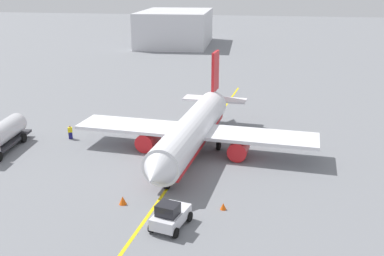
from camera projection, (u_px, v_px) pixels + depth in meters
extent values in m
plane|color=slate|center=(192.00, 154.00, 49.27)|extent=(400.00, 400.00, 0.00)
cylinder|color=white|center=(192.00, 130.00, 48.39)|extent=(21.81, 5.20, 3.54)
cube|color=red|center=(192.00, 138.00, 48.70)|extent=(20.57, 4.47, 0.99)
cone|color=white|center=(156.00, 174.00, 37.39)|extent=(3.25, 3.62, 3.40)
cone|color=white|center=(216.00, 98.00, 59.83)|extent=(4.42, 3.32, 3.01)
cube|color=red|center=(215.00, 71.00, 58.06)|extent=(3.22, 0.61, 5.20)
cube|color=white|center=(215.00, 99.00, 59.26)|extent=(3.04, 8.56, 0.24)
cube|color=white|center=(194.00, 131.00, 49.45)|extent=(6.88, 27.33, 0.36)
cylinder|color=red|center=(239.00, 148.00, 47.86)|extent=(3.35, 2.34, 2.10)
cylinder|color=red|center=(148.00, 140.00, 50.37)|extent=(3.35, 2.34, 2.10)
cylinder|color=#4C4C51|center=(167.00, 177.00, 40.67)|extent=(0.24, 0.24, 1.16)
cylinder|color=black|center=(167.00, 183.00, 40.85)|extent=(1.13, 0.48, 1.10)
cylinder|color=#4C4C51|center=(219.00, 140.00, 50.12)|extent=(0.24, 0.24, 1.16)
cylinder|color=black|center=(219.00, 145.00, 50.30)|extent=(1.13, 0.48, 1.10)
cylinder|color=#4C4C51|center=(175.00, 136.00, 51.38)|extent=(0.24, 0.24, 1.16)
cylinder|color=black|center=(175.00, 141.00, 51.56)|extent=(1.13, 0.48, 1.10)
cube|color=#2D2D33|center=(4.00, 143.00, 50.50)|extent=(9.24, 3.37, 0.30)
cylinder|color=silver|center=(5.00, 130.00, 50.65)|extent=(6.44, 2.89, 2.30)
cylinder|color=black|center=(24.00, 138.00, 52.51)|extent=(1.13, 0.46, 1.10)
cylinder|color=black|center=(3.00, 137.00, 52.71)|extent=(1.13, 0.46, 1.10)
cube|color=silver|center=(171.00, 217.00, 34.48)|extent=(3.96, 2.76, 0.90)
cube|color=black|center=(168.00, 209.00, 33.76)|extent=(1.72, 1.87, 0.90)
cylinder|color=black|center=(167.00, 212.00, 36.13)|extent=(0.85, 0.47, 0.80)
cylinder|color=black|center=(189.00, 217.00, 35.38)|extent=(0.85, 0.47, 0.80)
cylinder|color=black|center=(152.00, 227.00, 33.87)|extent=(0.85, 0.47, 0.80)
cylinder|color=black|center=(175.00, 233.00, 33.12)|extent=(0.85, 0.47, 0.80)
cube|color=navy|center=(71.00, 135.00, 53.73)|extent=(0.45, 0.52, 0.85)
cube|color=yellow|center=(70.00, 130.00, 53.50)|extent=(0.52, 0.61, 0.60)
sphere|color=tan|center=(70.00, 126.00, 53.36)|extent=(0.24, 0.24, 0.24)
cone|color=#F2590F|center=(223.00, 206.00, 37.22)|extent=(0.53, 0.53, 0.59)
cone|color=#F2590F|center=(123.00, 200.00, 38.06)|extent=(0.67, 0.67, 0.74)
cube|color=silver|center=(176.00, 28.00, 130.59)|extent=(30.87, 21.16, 9.76)
cube|color=#4C515B|center=(144.00, 32.00, 132.17)|extent=(20.81, 1.40, 6.44)
cube|color=yellow|center=(192.00, 153.00, 49.27)|extent=(64.95, 5.33, 0.01)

